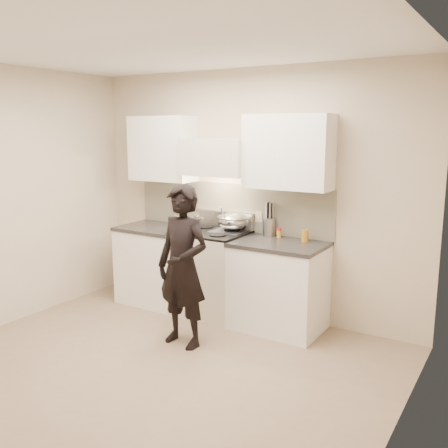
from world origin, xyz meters
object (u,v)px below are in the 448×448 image
object	(u,v)px
stove	(211,272)
wok	(233,221)
counter_right	(279,286)
utensil_crock	(269,225)
person	(183,267)

from	to	relation	value
stove	wok	xyz separation A→B (m)	(0.20, 0.14, 0.58)
counter_right	wok	distance (m)	0.88
utensil_crock	person	world-z (taller)	person
person	counter_right	bearing A→B (deg)	58.27
counter_right	person	distance (m)	1.08
wok	utensil_crock	distance (m)	0.40
utensil_crock	person	xyz separation A→B (m)	(-0.36, -1.08, -0.26)
stove	wok	bearing A→B (deg)	35.90
utensil_crock	wok	bearing A→B (deg)	-165.41
utensil_crock	person	bearing A→B (deg)	-108.63
stove	utensil_crock	world-z (taller)	utensil_crock
utensil_crock	person	distance (m)	1.17
stove	wok	distance (m)	0.63
wok	person	distance (m)	1.02
stove	utensil_crock	xyz separation A→B (m)	(0.59, 0.25, 0.56)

